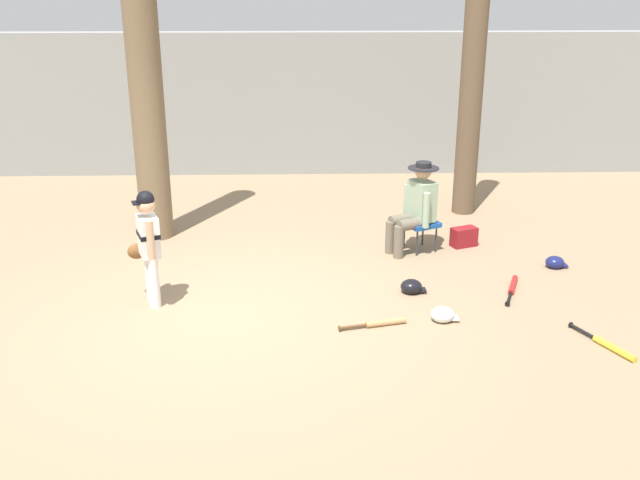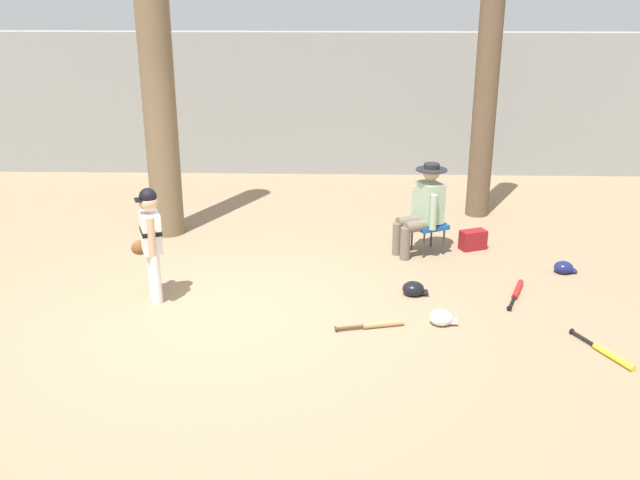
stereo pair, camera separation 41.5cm
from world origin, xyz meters
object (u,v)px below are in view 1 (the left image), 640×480
tree_behind_spectator (472,75)px  batting_helmet_navy (555,262)px  seated_spectator (415,205)px  tree_near_player (143,49)px  batting_helmet_white (443,315)px  bat_red_barrel (512,287)px  bat_wood_tan (380,323)px  handbag_beside_stool (464,237)px  bat_yellow_trainer (609,346)px  folding_stool (421,224)px  young_ballplayer (148,241)px  batting_helmet_black (412,287)px

tree_behind_spectator → batting_helmet_navy: bearing=-73.9°
seated_spectator → batting_helmet_navy: seated_spectator is taller
tree_near_player → seated_spectator: size_ratio=4.71×
seated_spectator → batting_helmet_white: 2.13m
bat_red_barrel → bat_wood_tan: bearing=-151.6°
handbag_beside_stool → bat_yellow_trainer: bearing=-74.3°
handbag_beside_stool → bat_red_barrel: handbag_beside_stool is taller
handbag_beside_stool → bat_wood_tan: (-1.37, -2.34, -0.10)m
folding_stool → seated_spectator: (-0.09, -0.04, 0.28)m
young_ballplayer → handbag_beside_stool: young_ballplayer is taller
seated_spectator → bat_yellow_trainer: seated_spectator is taller
handbag_beside_stool → bat_wood_tan: size_ratio=0.47×
bat_red_barrel → batting_helmet_white: bearing=-140.9°
bat_wood_tan → young_ballplayer: bearing=165.8°
bat_yellow_trainer → batting_helmet_navy: batting_helmet_navy is taller
tree_near_player → handbag_beside_stool: 4.88m
batting_helmet_black → young_ballplayer: bearing=-175.9°
bat_red_barrel → batting_helmet_black: (-1.19, -0.05, 0.04)m
seated_spectator → bat_red_barrel: size_ratio=1.58×
young_ballplayer → bat_yellow_trainer: size_ratio=1.69×
bat_wood_tan → seated_spectator: bearing=72.9°
tree_behind_spectator → batting_helmet_black: bearing=-112.4°
young_ballplayer → batting_helmet_black: young_ballplayer is taller
seated_spectator → bat_yellow_trainer: bearing=-60.7°
handbag_beside_stool → bat_red_barrel: 1.48m
tree_near_player → batting_helmet_black: size_ratio=19.18×
bat_wood_tan → batting_helmet_navy: batting_helmet_navy is taller
bat_yellow_trainer → bat_red_barrel: bearing=111.1°
batting_helmet_navy → batting_helmet_white: 2.22m
tree_behind_spectator → tree_near_player: bearing=-167.8°
tree_behind_spectator → batting_helmet_white: bearing=-105.2°
tree_behind_spectator → bat_red_barrel: size_ratio=6.05×
handbag_beside_stool → bat_yellow_trainer: size_ratio=0.44×
handbag_beside_stool → batting_helmet_white: 2.34m
handbag_beside_stool → bat_yellow_trainer: (0.81, -2.88, -0.10)m
folding_stool → bat_red_barrel: bearing=-56.2°
folding_stool → batting_helmet_navy: (1.60, -0.65, -0.30)m
batting_helmet_black → batting_helmet_white: size_ratio=1.00×
bat_yellow_trainer → seated_spectator: bearing=119.3°
folding_stool → batting_helmet_black: (-0.31, -1.36, -0.29)m
tree_behind_spectator → seated_spectator: size_ratio=3.83×
young_ballplayer → batting_helmet_black: bearing=4.1°
tree_behind_spectator → folding_stool: bearing=-119.5°
seated_spectator → tree_near_player: bearing=168.5°
young_ballplayer → batting_helmet_white: 3.26m
tree_behind_spectator → young_ballplayer: 5.43m
batting_helmet_white → bat_red_barrel: bearing=39.1°
bat_red_barrel → handbag_beside_stool: bearing=100.2°
handbag_beside_stool → bat_red_barrel: (0.26, -1.45, -0.10)m
bat_red_barrel → batting_helmet_white: 1.24m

